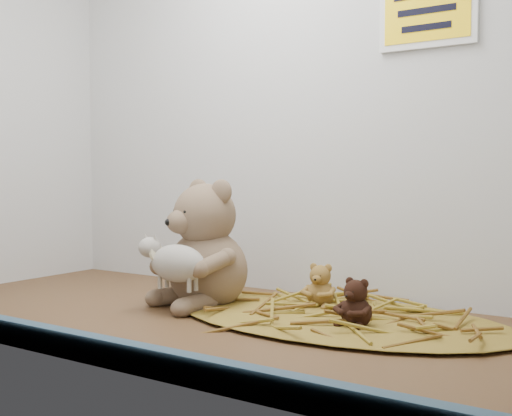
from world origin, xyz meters
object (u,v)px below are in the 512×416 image
Objects in this scene: toy_lamb at (178,263)px; mini_teddy_brown at (356,300)px; mini_teddy_tan at (321,283)px; main_teddy at (207,243)px.

toy_lamb is 32.94cm from mini_teddy_brown.
mini_teddy_tan reaches higher than mini_teddy_brown.
toy_lamb is at bearing -148.46° from mini_teddy_tan.
main_teddy is 22.75cm from mini_teddy_tan.
toy_lamb reaches higher than mini_teddy_tan.
mini_teddy_tan is at bearing 148.75° from mini_teddy_brown.
mini_teddy_tan is 15.80cm from mini_teddy_brown.
mini_teddy_brown is (11.84, -10.45, -0.09)cm from mini_teddy_tan.
main_teddy is 1.65× the size of toy_lamb.
toy_lamb is 1.86× the size of mini_teddy_tan.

